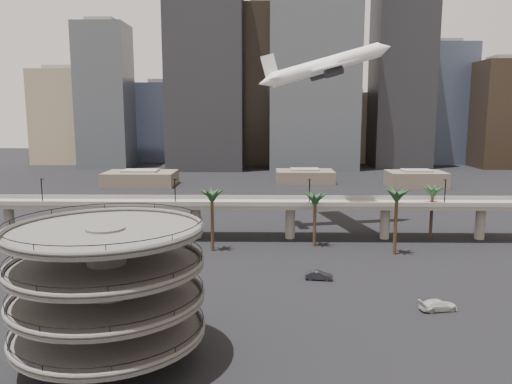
{
  "coord_description": "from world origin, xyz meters",
  "views": [
    {
      "loc": [
        4.97,
        -58.63,
        29.1
      ],
      "look_at": [
        3.5,
        28.0,
        15.24
      ],
      "focal_mm": 35.0,
      "sensor_mm": 36.0,
      "label": 1
    }
  ],
  "objects_px": {
    "parking_ramp": "(108,282)",
    "airborne_jet": "(325,66)",
    "overpass": "(243,207)",
    "car_b": "(319,275)",
    "car_a": "(172,302)",
    "car_c": "(438,305)"
  },
  "relations": [
    {
      "from": "airborne_jet",
      "to": "overpass",
      "type": "bearing_deg",
      "value": -160.19
    },
    {
      "from": "parking_ramp",
      "to": "car_c",
      "type": "bearing_deg",
      "value": 20.26
    },
    {
      "from": "airborne_jet",
      "to": "car_b",
      "type": "xyz_separation_m",
      "value": [
        -5.28,
        -41.64,
        -39.62
      ]
    },
    {
      "from": "car_b",
      "to": "car_c",
      "type": "relative_size",
      "value": 0.86
    },
    {
      "from": "car_a",
      "to": "car_c",
      "type": "distance_m",
      "value": 39.84
    },
    {
      "from": "overpass",
      "to": "car_a",
      "type": "xyz_separation_m",
      "value": [
        -8.98,
        -41.93,
        -6.59
      ]
    },
    {
      "from": "airborne_jet",
      "to": "car_a",
      "type": "relative_size",
      "value": 7.91
    },
    {
      "from": "overpass",
      "to": "airborne_jet",
      "type": "distance_m",
      "value": 40.52
    },
    {
      "from": "car_c",
      "to": "car_b",
      "type": "bearing_deg",
      "value": 38.96
    },
    {
      "from": "car_c",
      "to": "car_a",
      "type": "bearing_deg",
      "value": 77.45
    },
    {
      "from": "overpass",
      "to": "parking_ramp",
      "type": "bearing_deg",
      "value": -102.43
    },
    {
      "from": "parking_ramp",
      "to": "car_c",
      "type": "relative_size",
      "value": 3.95
    },
    {
      "from": "parking_ramp",
      "to": "airborne_jet",
      "type": "bearing_deg",
      "value": 65.26
    },
    {
      "from": "airborne_jet",
      "to": "car_c",
      "type": "height_order",
      "value": "airborne_jet"
    },
    {
      "from": "car_b",
      "to": "overpass",
      "type": "bearing_deg",
      "value": 33.82
    },
    {
      "from": "overpass",
      "to": "car_b",
      "type": "xyz_separation_m",
      "value": [
        14.6,
        -29.3,
        -6.55
      ]
    },
    {
      "from": "overpass",
      "to": "car_a",
      "type": "distance_m",
      "value": 43.38
    },
    {
      "from": "overpass",
      "to": "car_b",
      "type": "distance_m",
      "value": 33.38
    },
    {
      "from": "overpass",
      "to": "car_a",
      "type": "height_order",
      "value": "overpass"
    },
    {
      "from": "car_b",
      "to": "car_a",
      "type": "bearing_deg",
      "value": 125.5
    },
    {
      "from": "overpass",
      "to": "airborne_jet",
      "type": "height_order",
      "value": "airborne_jet"
    },
    {
      "from": "parking_ramp",
      "to": "overpass",
      "type": "xyz_separation_m",
      "value": [
        13.0,
        59.0,
        -2.5
      ]
    }
  ]
}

